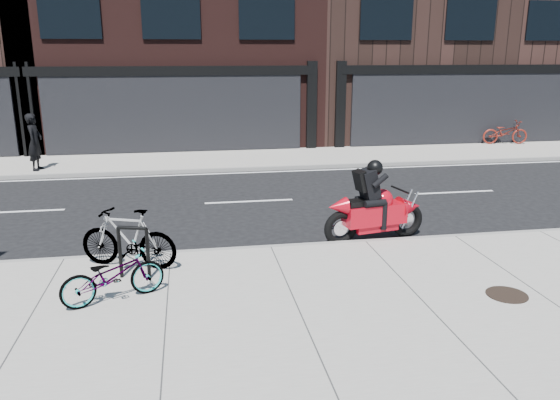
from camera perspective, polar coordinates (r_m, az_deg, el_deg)
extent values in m
plane|color=black|center=(12.99, -2.26, -2.47)|extent=(120.00, 120.00, 0.00)
cube|color=gray|center=(8.39, 2.23, -12.32)|extent=(60.00, 6.00, 0.13)
cube|color=gray|center=(20.46, -5.07, 4.23)|extent=(60.00, 3.50, 0.13)
cube|color=black|center=(29.26, 14.55, 19.28)|extent=(12.00, 10.00, 12.50)
cylinder|color=black|center=(9.88, -16.38, -5.29)|extent=(0.06, 0.06, 0.92)
cylinder|color=black|center=(9.70, -13.63, -5.49)|extent=(0.06, 0.06, 0.92)
cylinder|color=black|center=(9.64, -15.20, -2.84)|extent=(0.50, 0.21, 0.06)
imported|color=gray|center=(9.02, -17.07, -7.52)|extent=(1.73, 1.16, 0.86)
imported|color=gray|center=(10.28, -15.59, -3.85)|extent=(1.91, 1.15, 1.11)
torus|color=black|center=(12.33, 13.13, -2.05)|extent=(0.78, 0.31, 0.76)
torus|color=black|center=(11.53, 6.35, -2.95)|extent=(0.78, 0.31, 0.76)
cube|color=#AA0715|center=(11.84, 9.86, -1.44)|extent=(1.44, 0.70, 0.44)
cone|color=#AA0715|center=(12.28, 13.39, -0.70)|extent=(0.61, 0.60, 0.51)
sphere|color=#AA0715|center=(11.84, 10.64, 0.03)|extent=(0.46, 0.46, 0.46)
cube|color=black|center=(11.60, 8.45, -0.31)|extent=(0.68, 0.44, 0.14)
cylinder|color=silver|center=(11.79, 6.64, -2.67)|extent=(0.64, 0.22, 0.10)
cube|color=black|center=(11.58, 9.22, 1.63)|extent=(0.52, 0.49, 0.68)
cube|color=black|center=(11.47, 8.44, 2.00)|extent=(0.33, 0.39, 0.46)
sphere|color=black|center=(11.57, 9.89, 3.34)|extent=(0.33, 0.33, 0.33)
imported|color=black|center=(19.83, -24.24, 5.55)|extent=(0.52, 0.73, 1.88)
imported|color=maroon|center=(25.34, 22.47, 6.55)|extent=(1.98, 0.94, 1.00)
cylinder|color=black|center=(9.71, 22.62, -9.12)|extent=(0.68, 0.68, 0.02)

